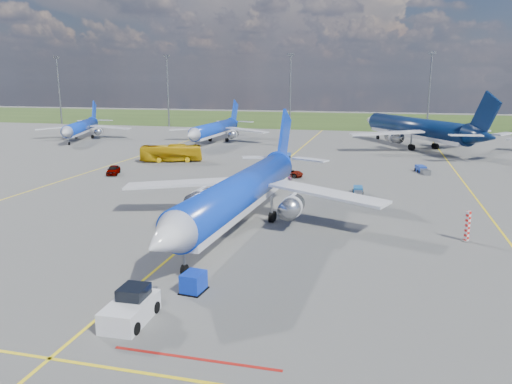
% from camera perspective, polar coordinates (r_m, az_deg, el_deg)
% --- Properties ---
extents(ground, '(400.00, 400.00, 0.00)m').
position_cam_1_polar(ground, '(47.75, -8.19, -6.11)').
color(ground, '#5C5C5A').
rests_on(ground, ground).
extents(grass_strip, '(400.00, 80.00, 0.01)m').
position_cam_1_polar(grass_strip, '(193.09, 8.98, 8.14)').
color(grass_strip, '#2D4719').
rests_on(grass_strip, ground).
extents(taxiway_lines, '(60.25, 160.00, 0.02)m').
position_cam_1_polar(taxiway_lines, '(73.15, 0.13, 0.71)').
color(taxiway_lines, yellow).
rests_on(taxiway_lines, ground).
extents(floodlight_masts, '(202.20, 0.50, 22.70)m').
position_cam_1_polar(floodlight_masts, '(151.89, 11.55, 11.55)').
color(floodlight_masts, slate).
rests_on(floodlight_masts, ground).
extents(warning_post, '(0.50, 0.50, 3.00)m').
position_cam_1_polar(warning_post, '(52.30, 23.01, -3.62)').
color(warning_post, red).
rests_on(warning_post, ground).
extents(bg_jet_nw, '(35.51, 40.66, 8.95)m').
position_cam_1_polar(bg_jet_nw, '(137.14, -19.26, 5.71)').
color(bg_jet_nw, '#0E38C6').
rests_on(bg_jet_nw, ground).
extents(bg_jet_nnw, '(28.51, 36.86, 9.45)m').
position_cam_1_polar(bg_jet_nnw, '(123.38, -4.69, 5.66)').
color(bg_jet_nnw, '#0E38C6').
rests_on(bg_jet_nnw, ground).
extents(bg_jet_n, '(57.12, 61.15, 12.82)m').
position_cam_1_polar(bg_jet_n, '(119.51, 17.68, 4.86)').
color(bg_jet_n, '#071A40').
rests_on(bg_jet_n, ground).
extents(main_airliner, '(34.52, 43.99, 11.06)m').
position_cam_1_polar(main_airliner, '(53.25, -1.65, -3.97)').
color(main_airliner, '#0E38C6').
rests_on(main_airliner, ground).
extents(pushback_tug, '(2.46, 6.34, 2.14)m').
position_cam_1_polar(pushback_tug, '(34.23, -14.11, -12.73)').
color(pushback_tug, silver).
rests_on(pushback_tug, ground).
extents(uld_container, '(1.64, 1.96, 1.46)m').
position_cam_1_polar(uld_container, '(37.70, -7.15, -10.18)').
color(uld_container, '#0D30C3').
rests_on(uld_container, ground).
extents(apron_bus, '(11.83, 6.39, 3.23)m').
position_cam_1_polar(apron_bus, '(95.75, -9.68, 4.40)').
color(apron_bus, '#CF9F0C').
rests_on(apron_bus, ground).
extents(service_car_a, '(3.08, 4.74, 1.50)m').
position_cam_1_polar(service_car_a, '(85.11, -16.00, 2.45)').
color(service_car_a, '#999999').
rests_on(service_car_a, ground).
extents(service_car_b, '(5.08, 2.88, 1.34)m').
position_cam_1_polar(service_car_b, '(80.01, 3.71, 2.22)').
color(service_car_b, '#999999').
rests_on(service_car_b, ground).
extents(service_car_c, '(4.53, 5.15, 1.43)m').
position_cam_1_polar(service_car_c, '(74.79, 2.42, 1.52)').
color(service_car_c, '#999999').
rests_on(service_car_c, ground).
extents(baggage_tug_w, '(1.41, 4.28, 0.95)m').
position_cam_1_polar(baggage_tug_w, '(68.98, 11.59, 0.07)').
color(baggage_tug_w, '#195696').
rests_on(baggage_tug_w, ground).
extents(baggage_tug_c, '(3.24, 5.03, 1.11)m').
position_cam_1_polar(baggage_tug_c, '(97.52, 2.92, 4.07)').
color(baggage_tug_c, '#1B44A7').
rests_on(baggage_tug_c, ground).
extents(baggage_tug_e, '(2.30, 4.80, 1.04)m').
position_cam_1_polar(baggage_tug_e, '(87.87, 18.48, 2.42)').
color(baggage_tug_e, '#1B3BA5').
rests_on(baggage_tug_e, ground).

